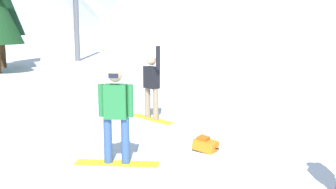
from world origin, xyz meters
The scene contains 3 objects.
snowboarder_midground centered at (-0.64, 3.50, 0.92)m, with size 1.47×1.01×1.74m.
snowboarder_background centered at (1.27, 6.47, 0.92)m, with size 0.73×1.52×1.96m.
backpack_orange centered at (1.19, 3.48, 0.14)m, with size 0.52×0.56×0.31m.
Camera 1 is at (-2.79, -3.36, 2.53)m, focal length 43.90 mm.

